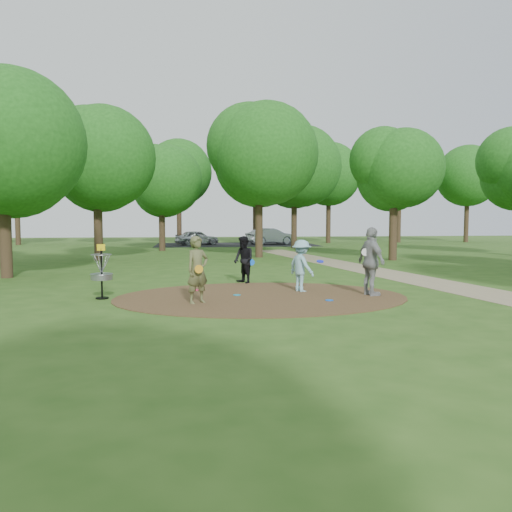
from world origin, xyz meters
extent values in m
plane|color=#2D5119|center=(0.00, 0.00, 0.00)|extent=(100.00, 100.00, 0.00)
cylinder|color=#47301C|center=(0.00, 0.00, 0.01)|extent=(8.40, 8.40, 0.02)
cube|color=#8C7A5B|center=(6.50, 2.00, 0.01)|extent=(7.55, 39.89, 0.01)
cube|color=black|center=(2.00, 30.00, 0.00)|extent=(14.00, 8.00, 0.01)
imported|color=brown|center=(-1.83, -0.88, 0.90)|extent=(0.78, 0.72, 1.80)
cylinder|color=orange|center=(-1.80, -1.14, 0.95)|extent=(0.22, 0.08, 0.22)
imported|color=#86BAC7|center=(1.37, 0.89, 0.80)|extent=(0.99, 1.19, 1.61)
cylinder|color=#0C18D9|center=(1.96, 0.89, 0.94)|extent=(0.23, 0.23, 0.08)
imported|color=black|center=(-0.17, 3.16, 0.83)|extent=(0.92, 1.00, 1.66)
cylinder|color=blue|center=(0.10, 3.16, 0.74)|extent=(0.23, 0.10, 0.22)
imported|color=gray|center=(3.20, -0.20, 1.01)|extent=(0.76, 1.26, 2.01)
cylinder|color=silver|center=(3.01, -0.21, 1.29)|extent=(0.23, 0.11, 0.22)
cylinder|color=#168DB4|center=(-0.68, 0.31, 0.03)|extent=(0.22, 0.22, 0.02)
cylinder|color=blue|center=(1.73, -0.97, 0.03)|extent=(0.22, 0.22, 0.02)
cylinder|color=#D11447|center=(-1.85, 1.52, 0.03)|extent=(0.22, 0.22, 0.02)
imported|color=#B4B7BC|center=(-1.43, 29.98, 0.64)|extent=(4.05, 2.64, 1.28)
imported|color=#9DA0A5|center=(5.08, 29.79, 0.72)|extent=(4.65, 3.05, 1.45)
cylinder|color=black|center=(-4.50, 0.30, 0.68)|extent=(0.05, 0.05, 1.35)
cylinder|color=black|center=(-4.50, 0.30, 0.02)|extent=(0.36, 0.36, 0.04)
cylinder|color=gray|center=(-4.50, 0.30, 0.62)|extent=(0.60, 0.60, 0.16)
torus|color=gray|center=(-4.50, 0.30, 0.70)|extent=(0.63, 0.63, 0.03)
torus|color=gray|center=(-4.50, 0.30, 1.25)|extent=(0.58, 0.58, 0.02)
cube|color=yellow|center=(-4.50, 0.30, 1.45)|extent=(0.22, 0.02, 0.18)
cylinder|color=#332316|center=(-9.00, 6.00, 1.71)|extent=(0.44, 0.44, 3.42)
sphere|color=#1C5115|center=(-9.00, 6.00, 4.92)|extent=(5.45, 5.45, 5.45)
cylinder|color=#332316|center=(-7.00, 14.00, 1.90)|extent=(0.44, 0.44, 3.80)
sphere|color=#1C5115|center=(-7.00, 14.00, 5.33)|extent=(5.57, 5.57, 5.57)
cylinder|color=#332316|center=(2.00, 15.00, 2.09)|extent=(0.44, 0.44, 4.18)
sphere|color=#1C5115|center=(2.00, 15.00, 5.82)|extent=(5.97, 5.97, 5.97)
cylinder|color=#332316|center=(9.00, 12.00, 1.80)|extent=(0.44, 0.44, 3.61)
sphere|color=#1C5115|center=(9.00, 12.00, 4.78)|extent=(4.27, 4.27, 4.27)
cylinder|color=#332316|center=(-4.00, 22.00, 1.71)|extent=(0.44, 0.44, 3.42)
sphere|color=#1C5115|center=(-4.00, 22.00, 4.78)|extent=(4.94, 4.94, 4.94)
cylinder|color=#332316|center=(6.00, 24.00, 2.19)|extent=(0.44, 0.44, 4.37)
sphere|color=#1C5115|center=(6.00, 24.00, 6.10)|extent=(6.28, 6.28, 6.28)
camera|label=1|loc=(-2.02, -14.08, 2.23)|focal=35.00mm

